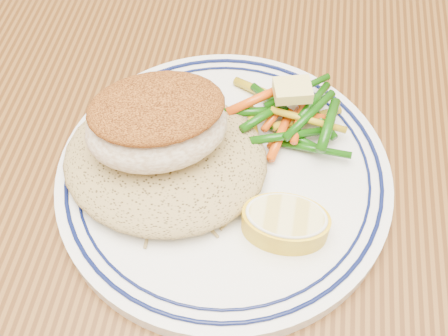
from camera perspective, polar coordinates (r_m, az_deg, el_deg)
dining_table at (r=0.51m, az=5.27°, el=-9.33°), size 1.50×0.90×0.75m
plate at (r=0.43m, az=0.00°, el=-0.81°), size 0.25×0.25×0.02m
rice_pilaf at (r=0.42m, az=-6.02°, el=1.16°), size 0.15×0.14×0.03m
fish_fillet at (r=0.39m, az=-6.85°, el=4.59°), size 0.12×0.10×0.05m
vegetable_pile at (r=0.45m, az=6.54°, el=5.29°), size 0.10×0.09×0.03m
butter_pat at (r=0.44m, az=6.97°, el=7.86°), size 0.03×0.03×0.01m
lemon_wedge at (r=0.39m, az=6.26°, el=-5.52°), size 0.06×0.06×0.02m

